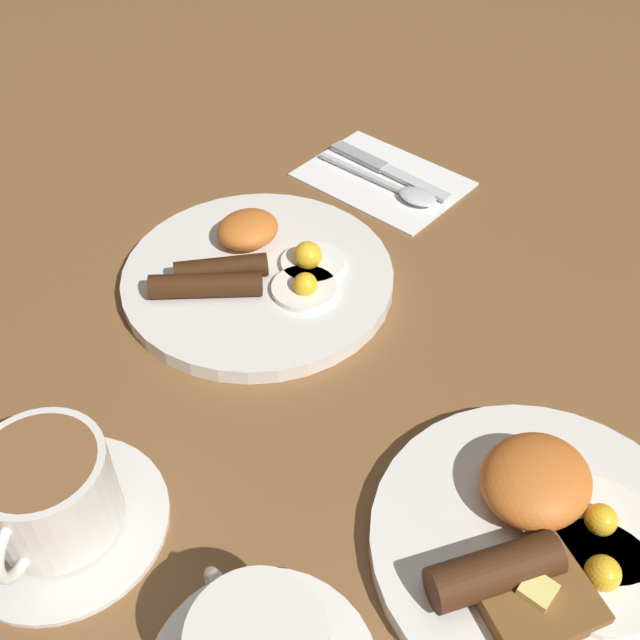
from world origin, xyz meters
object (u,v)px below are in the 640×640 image
at_px(breakfast_plate_near, 257,273).
at_px(teacup_near, 52,499).
at_px(breakfast_plate_far, 543,539).
at_px(spoon, 404,191).
at_px(knife, 383,168).

xyz_separation_m(breakfast_plate_near, teacup_near, (0.27, 0.10, 0.02)).
bearing_deg(breakfast_plate_far, breakfast_plate_near, -97.72).
xyz_separation_m(breakfast_plate_far, spoon, (-0.26, -0.34, -0.01)).
height_order(knife, spoon, spoon).
xyz_separation_m(breakfast_plate_far, knife, (-0.28, -0.39, -0.01)).
bearing_deg(spoon, breakfast_plate_far, -41.96).
xyz_separation_m(breakfast_plate_near, breakfast_plate_far, (0.05, 0.35, 0.00)).
relative_size(breakfast_plate_near, spoon, 1.63).
distance_m(breakfast_plate_far, teacup_near, 0.34).
distance_m(breakfast_plate_near, knife, 0.23).
height_order(teacup_near, knife, teacup_near).
height_order(breakfast_plate_near, teacup_near, teacup_near).
height_order(breakfast_plate_near, knife, breakfast_plate_near).
height_order(teacup_near, spoon, teacup_near).
relative_size(breakfast_plate_far, spoon, 1.50).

